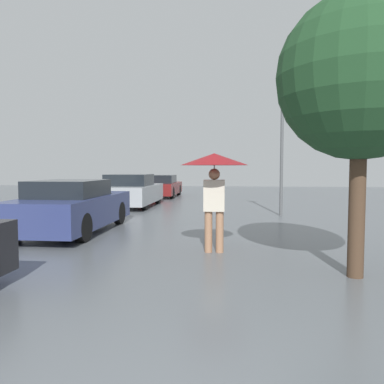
{
  "coord_description": "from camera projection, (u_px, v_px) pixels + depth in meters",
  "views": [
    {
      "loc": [
        0.57,
        -1.48,
        1.55
      ],
      "look_at": [
        -0.14,
        5.33,
        1.11
      ],
      "focal_mm": 35.0,
      "sensor_mm": 36.0,
      "label": 1
    }
  ],
  "objects": [
    {
      "name": "parked_car_second",
      "position": [
        72.0,
        207.0,
        9.11
      ],
      "size": [
        1.72,
        4.1,
        1.26
      ],
      "color": "navy",
      "rests_on": "ground_plane"
    },
    {
      "name": "pedestrian",
      "position": [
        214.0,
        169.0,
        6.79
      ],
      "size": [
        1.24,
        1.24,
        1.82
      ],
      "color": "#9E7051",
      "rests_on": "ground_plane"
    },
    {
      "name": "street_lamp",
      "position": [
        282.0,
        119.0,
        11.98
      ],
      "size": [
        0.37,
        0.37,
        4.21
      ],
      "color": "#515456",
      "rests_on": "ground_plane"
    },
    {
      "name": "tree",
      "position": [
        361.0,
        78.0,
        5.15
      ],
      "size": [
        2.3,
        2.3,
        3.97
      ],
      "color": "#473323",
      "rests_on": "ground_plane"
    },
    {
      "name": "parked_car_farthest",
      "position": [
        161.0,
        186.0,
        20.14
      ],
      "size": [
        1.76,
        3.97,
        1.17
      ],
      "color": "maroon",
      "rests_on": "ground_plane"
    },
    {
      "name": "parked_car_third",
      "position": [
        131.0,
        191.0,
        15.03
      ],
      "size": [
        1.88,
        4.03,
        1.3
      ],
      "color": "#9EA3A8",
      "rests_on": "ground_plane"
    }
  ]
}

